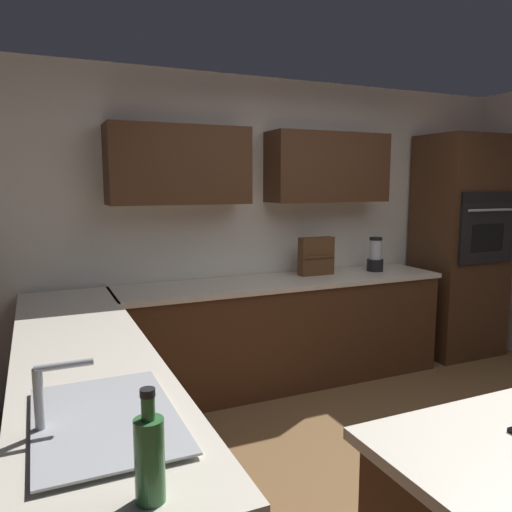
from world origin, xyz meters
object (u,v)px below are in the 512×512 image
Objects in this scene: sink_unit at (103,418)px; blender at (375,257)px; wall_oven at (460,246)px; dish_soap_bottle at (150,456)px; spice_rack at (316,256)px.

blender is (-2.68, -2.05, 0.12)m from sink_unit.
wall_oven reaches higher than dish_soap_bottle.
blender reaches higher than dish_soap_bottle.
sink_unit is 2.24× the size of blender.
dish_soap_bottle is at bearing 96.95° from sink_unit.
spice_rack reaches higher than dish_soap_bottle.
blender is at bearing -142.55° from sink_unit.
spice_rack reaches higher than blender.
dish_soap_bottle reaches higher than sink_unit.
sink_unit is at bearing 37.45° from blender.
spice_rack is at bearing -4.67° from blender.
spice_rack is (0.60, -0.05, 0.03)m from blender.
wall_oven is at bearing 177.00° from spice_rack.
wall_oven is 4.40m from dish_soap_bottle.
spice_rack is at bearing -128.05° from dish_soap_bottle.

